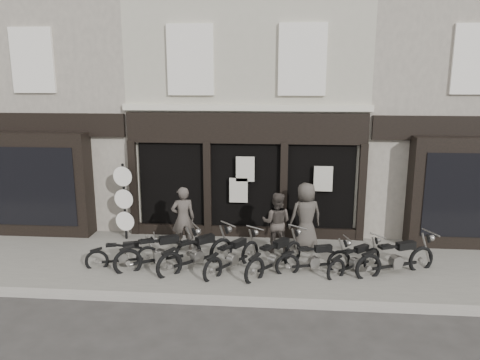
# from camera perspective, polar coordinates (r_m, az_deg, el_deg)

# --- Properties ---
(ground_plane) EXTENTS (90.00, 90.00, 0.00)m
(ground_plane) POSITION_cam_1_polar(r_m,az_deg,el_deg) (11.90, -0.42, -12.07)
(ground_plane) COLOR #2D2B28
(ground_plane) RESTS_ON ground
(pavement) EXTENTS (30.00, 4.20, 0.12)m
(pavement) POSITION_cam_1_polar(r_m,az_deg,el_deg) (12.69, -0.04, -10.12)
(pavement) COLOR #656059
(pavement) RESTS_ON ground_plane
(kerb) EXTENTS (30.00, 0.25, 0.13)m
(kerb) POSITION_cam_1_polar(r_m,az_deg,el_deg) (10.75, -1.05, -14.54)
(kerb) COLOR gray
(kerb) RESTS_ON ground_plane
(central_building) EXTENTS (7.30, 6.22, 8.34)m
(central_building) POSITION_cam_1_polar(r_m,az_deg,el_deg) (16.76, 1.47, 9.62)
(central_building) COLOR #A19C8A
(central_building) RESTS_ON ground
(neighbour_left) EXTENTS (5.60, 6.73, 8.34)m
(neighbour_left) POSITION_cam_1_polar(r_m,az_deg,el_deg) (18.22, -19.17, 9.06)
(neighbour_left) COLOR #9D9485
(neighbour_left) RESTS_ON ground
(neighbour_right) EXTENTS (5.60, 6.73, 8.34)m
(neighbour_right) POSITION_cam_1_polar(r_m,az_deg,el_deg) (17.51, 22.93, 8.64)
(neighbour_right) COLOR #9D9485
(neighbour_right) RESTS_ON ground
(motorcycle_0) EXTENTS (1.83, 0.83, 0.90)m
(motorcycle_0) POSITION_cam_1_polar(r_m,az_deg,el_deg) (12.69, -14.02, -9.06)
(motorcycle_0) COLOR black
(motorcycle_0) RESTS_ON ground
(motorcycle_1) EXTENTS (2.13, 1.37, 1.11)m
(motorcycle_1) POSITION_cam_1_polar(r_m,az_deg,el_deg) (12.39, -9.75, -8.99)
(motorcycle_1) COLOR black
(motorcycle_1) RESTS_ON ground
(motorcycle_2) EXTENTS (1.87, 1.79, 1.11)m
(motorcycle_2) POSITION_cam_1_polar(r_m,az_deg,el_deg) (12.23, -5.24, -9.14)
(motorcycle_2) COLOR black
(motorcycle_2) RESTS_ON ground
(motorcycle_3) EXTENTS (1.43, 1.84, 1.01)m
(motorcycle_3) POSITION_cam_1_polar(r_m,az_deg,el_deg) (12.10, -0.88, -9.55)
(motorcycle_3) COLOR black
(motorcycle_3) RESTS_ON ground
(motorcycle_4) EXTENTS (1.58, 1.90, 1.07)m
(motorcycle_4) POSITION_cam_1_polar(r_m,az_deg,el_deg) (12.03, 4.29, -9.60)
(motorcycle_4) COLOR black
(motorcycle_4) RESTS_ON ground
(motorcycle_5) EXTENTS (1.95, 0.81, 0.96)m
(motorcycle_5) POSITION_cam_1_polar(r_m,az_deg,el_deg) (12.13, 9.06, -9.77)
(motorcycle_5) COLOR black
(motorcycle_5) RESTS_ON ground
(motorcycle_6) EXTENTS (1.60, 1.40, 0.92)m
(motorcycle_6) POSITION_cam_1_polar(r_m,az_deg,el_deg) (12.33, 13.85, -9.68)
(motorcycle_6) COLOR black
(motorcycle_6) RESTS_ON ground
(motorcycle_7) EXTENTS (2.15, 1.22, 1.10)m
(motorcycle_7) POSITION_cam_1_polar(r_m,az_deg,el_deg) (12.49, 18.52, -9.33)
(motorcycle_7) COLOR black
(motorcycle_7) RESTS_ON ground
(man_left) EXTENTS (0.77, 0.62, 1.83)m
(man_left) POSITION_cam_1_polar(r_m,az_deg,el_deg) (13.28, -6.95, -4.69)
(man_left) COLOR #433D37
(man_left) RESTS_ON pavement
(man_centre) EXTENTS (0.92, 0.77, 1.71)m
(man_centre) POSITION_cam_1_polar(r_m,az_deg,el_deg) (13.08, 4.47, -5.19)
(man_centre) COLOR #3D3631
(man_centre) RESTS_ON pavement
(man_right) EXTENTS (1.10, 0.91, 1.94)m
(man_right) POSITION_cam_1_polar(r_m,az_deg,el_deg) (13.33, 8.01, -4.41)
(man_right) COLOR #403A35
(man_right) RESTS_ON pavement
(advert_sign_post) EXTENTS (0.59, 0.38, 2.44)m
(advert_sign_post) POSITION_cam_1_polar(r_m,az_deg,el_deg) (14.39, -13.91, -2.97)
(advert_sign_post) COLOR black
(advert_sign_post) RESTS_ON ground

